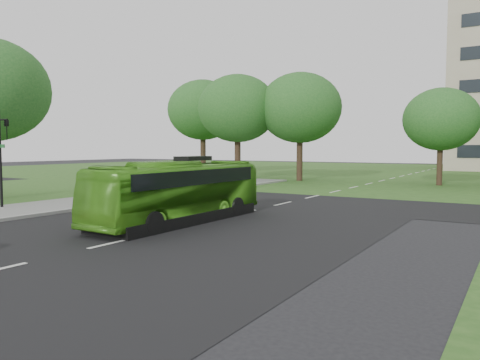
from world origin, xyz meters
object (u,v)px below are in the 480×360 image
(tree_park_f, at_px, (203,110))
(tree_park_b, at_px, (300,108))
(tree_park_c, at_px, (441,119))
(tree_park_a, at_px, (238,109))
(traffic_light, at_px, (2,151))
(bus, at_px, (180,192))

(tree_park_f, bearing_deg, tree_park_b, -18.02)
(tree_park_c, distance_m, tree_park_f, 25.77)
(tree_park_a, xyz_separation_m, tree_park_c, (16.82, 2.99, -1.34))
(tree_park_b, relative_size, tree_park_f, 0.91)
(tree_park_c, distance_m, traffic_light, 30.74)
(tree_park_a, distance_m, bus, 24.92)
(tree_park_b, distance_m, tree_park_c, 11.65)
(tree_park_b, xyz_separation_m, traffic_light, (-4.01, -25.42, -3.69))
(tree_park_a, height_order, bus, tree_park_a)
(tree_park_b, distance_m, tree_park_f, 14.65)
(tree_park_a, relative_size, tree_park_b, 1.00)
(tree_park_c, bearing_deg, tree_park_b, -175.06)
(tree_park_b, distance_m, bus, 25.02)
(traffic_light, bearing_deg, tree_park_a, 86.08)
(tree_park_c, bearing_deg, traffic_light, -120.47)
(tree_park_a, xyz_separation_m, bus, (10.76, -21.84, -5.29))
(tree_park_f, distance_m, bus, 34.87)
(tree_park_c, relative_size, traffic_light, 1.60)
(bus, xyz_separation_m, traffic_light, (-9.48, -1.58, 1.58))
(tree_park_f, bearing_deg, bus, -55.65)
(traffic_light, bearing_deg, tree_park_c, 52.48)
(traffic_light, bearing_deg, tree_park_f, 101.26)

